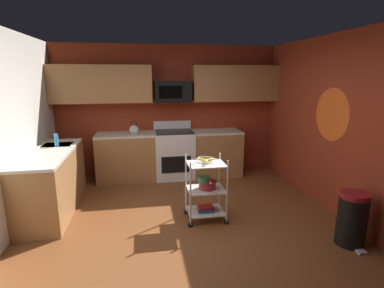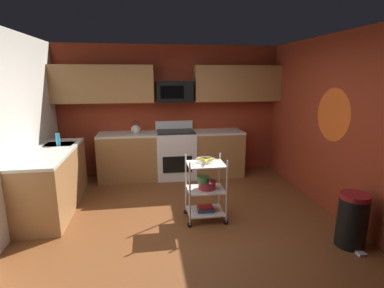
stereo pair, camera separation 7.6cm
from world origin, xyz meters
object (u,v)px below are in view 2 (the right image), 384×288
(microwave, at_px, (174,92))
(fruit_bowl, at_px, (206,160))
(mixing_bowl_small, at_px, (203,179))
(book_stack, at_px, (205,209))
(rolling_cart, at_px, (205,189))
(mixing_bowl_large, at_px, (207,185))
(dish_soap_bottle, at_px, (58,140))
(oven_range, at_px, (176,154))
(trash_can, at_px, (352,220))
(kettle, at_px, (136,129))

(microwave, xyz_separation_m, fruit_bowl, (0.23, -2.01, -0.82))
(mixing_bowl_small, distance_m, book_stack, 0.46)
(rolling_cart, relative_size, mixing_bowl_large, 3.63)
(microwave, xyz_separation_m, dish_soap_bottle, (-1.95, -0.99, -0.68))
(oven_range, distance_m, rolling_cart, 1.92)
(fruit_bowl, relative_size, dish_soap_bottle, 1.36)
(mixing_bowl_small, bearing_deg, dish_soap_bottle, 153.99)
(book_stack, bearing_deg, trash_can, -30.11)
(rolling_cart, bearing_deg, trash_can, -30.11)
(mixing_bowl_large, distance_m, mixing_bowl_small, 0.12)
(rolling_cart, height_order, dish_soap_bottle, dish_soap_bottle)
(mixing_bowl_small, xyz_separation_m, trash_can, (1.63, -0.90, -0.29))
(microwave, xyz_separation_m, mixing_bowl_small, (0.19, -2.03, -1.08))
(rolling_cart, relative_size, dish_soap_bottle, 4.57)
(microwave, bearing_deg, fruit_bowl, -83.42)
(mixing_bowl_large, relative_size, book_stack, 1.05)
(kettle, distance_m, dish_soap_bottle, 1.48)
(rolling_cart, distance_m, mixing_bowl_large, 0.07)
(book_stack, xyz_separation_m, kettle, (-1.00, 1.90, 0.84))
(kettle, height_order, dish_soap_bottle, kettle)
(oven_range, xyz_separation_m, mixing_bowl_large, (0.25, -1.90, 0.04))
(rolling_cart, distance_m, trash_can, 1.85)
(fruit_bowl, relative_size, kettle, 1.03)
(mixing_bowl_small, bearing_deg, book_stack, 37.39)
(microwave, bearing_deg, trash_can, -58.06)
(fruit_bowl, bearing_deg, mixing_bowl_large, 0.00)
(fruit_bowl, xyz_separation_m, mixing_bowl_large, (0.02, 0.00, -0.36))
(oven_range, height_order, mixing_bowl_small, oven_range)
(oven_range, distance_m, kettle, 0.92)
(kettle, bearing_deg, dish_soap_bottle, -143.39)
(fruit_bowl, bearing_deg, mixing_bowl_small, -142.61)
(book_stack, relative_size, kettle, 0.91)
(book_stack, distance_m, dish_soap_bottle, 2.56)
(book_stack, relative_size, dish_soap_bottle, 1.20)
(rolling_cart, bearing_deg, kettle, 117.69)
(mixing_bowl_large, relative_size, mixing_bowl_small, 1.38)
(kettle, xyz_separation_m, trash_can, (2.59, -2.82, -0.67))
(microwave, height_order, book_stack, microwave)
(dish_soap_bottle, bearing_deg, mixing_bowl_large, -24.80)
(microwave, bearing_deg, kettle, -171.93)
(trash_can, bearing_deg, book_stack, 149.89)
(fruit_bowl, xyz_separation_m, trash_can, (1.60, -0.93, -0.55))
(kettle, distance_m, trash_can, 3.89)
(book_stack, bearing_deg, kettle, 117.69)
(mixing_bowl_small, xyz_separation_m, kettle, (-0.96, 1.93, 0.38))
(fruit_bowl, bearing_deg, dish_soap_bottle, 154.99)
(microwave, xyz_separation_m, kettle, (-0.76, -0.11, -0.70))
(mixing_bowl_large, bearing_deg, rolling_cart, 180.00)
(fruit_bowl, distance_m, dish_soap_bottle, 2.41)
(oven_range, height_order, rolling_cart, oven_range)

